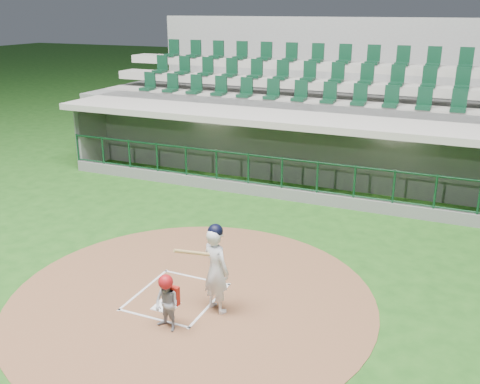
# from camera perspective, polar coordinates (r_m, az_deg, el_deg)

# --- Properties ---
(ground) EXTENTS (120.00, 120.00, 0.00)m
(ground) POSITION_cam_1_polar(r_m,az_deg,el_deg) (11.07, -6.01, -10.39)
(ground) COLOR #1C4B15
(ground) RESTS_ON ground
(dirt_circle) EXTENTS (7.20, 7.20, 0.01)m
(dirt_circle) POSITION_cam_1_polar(r_m,az_deg,el_deg) (10.78, -5.13, -11.17)
(dirt_circle) COLOR brown
(dirt_circle) RESTS_ON ground
(home_plate) EXTENTS (0.43, 0.43, 0.02)m
(home_plate) POSITION_cam_1_polar(r_m,az_deg,el_deg) (10.54, -7.92, -11.97)
(home_plate) COLOR white
(home_plate) RESTS_ON dirt_circle
(batter_box_chalk) EXTENTS (1.55, 1.80, 0.01)m
(batter_box_chalk) POSITION_cam_1_polar(r_m,az_deg,el_deg) (10.83, -6.81, -11.02)
(batter_box_chalk) COLOR white
(batter_box_chalk) RESTS_ON ground
(dugout_structure) EXTENTS (16.40, 3.70, 3.00)m
(dugout_structure) POSITION_cam_1_polar(r_m,az_deg,el_deg) (17.42, 6.89, 4.12)
(dugout_structure) COLOR gray
(dugout_structure) RESTS_ON ground
(seating_deck) EXTENTS (17.00, 6.72, 5.15)m
(seating_deck) POSITION_cam_1_polar(r_m,az_deg,el_deg) (20.23, 9.21, 7.47)
(seating_deck) COLOR slate
(seating_deck) RESTS_ON ground
(batter) EXTENTS (0.90, 0.95, 1.75)m
(batter) POSITION_cam_1_polar(r_m,az_deg,el_deg) (9.94, -2.60, -8.09)
(batter) COLOR silver
(batter) RESTS_ON dirt_circle
(catcher) EXTENTS (0.56, 0.49, 1.07)m
(catcher) POSITION_cam_1_polar(r_m,az_deg,el_deg) (9.62, -7.80, -11.56)
(catcher) COLOR #95959A
(catcher) RESTS_ON dirt_circle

